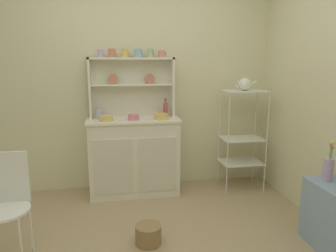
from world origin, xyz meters
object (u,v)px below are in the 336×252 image
(bakers_rack, at_px, (242,130))
(wire_chair, at_px, (6,199))
(floor_basket, at_px, (148,234))
(jam_bottle, at_px, (165,109))
(utensil_jar, at_px, (99,113))
(hutch_shelf_unit, at_px, (132,82))
(porcelain_teapot, at_px, (245,84))
(flower_vase, at_px, (328,168))
(hutch_cabinet, at_px, (134,155))
(side_shelf_blue, at_px, (333,218))
(bowl_mixing_large, at_px, (106,118))
(cup_lilac_0, at_px, (100,54))

(bakers_rack, bearing_deg, wire_chair, -155.06)
(floor_basket, height_order, jam_bottle, jam_bottle)
(bakers_rack, xyz_separation_m, utensil_jar, (-1.64, 0.16, 0.22))
(hutch_shelf_unit, bearing_deg, floor_basket, -87.93)
(porcelain_teapot, height_order, flower_vase, porcelain_teapot)
(hutch_cabinet, bearing_deg, floor_basket, -87.61)
(side_shelf_blue, xyz_separation_m, flower_vase, (-0.00, 0.12, 0.38))
(bakers_rack, bearing_deg, hutch_shelf_unit, 169.20)
(flower_vase, bearing_deg, porcelain_teapot, 101.68)
(bowl_mixing_large, relative_size, utensil_jar, 0.63)
(hutch_cabinet, height_order, bowl_mixing_large, bowl_mixing_large)
(hutch_cabinet, height_order, flower_vase, flower_vase)
(hutch_cabinet, height_order, utensil_jar, utensil_jar)
(bowl_mixing_large, bearing_deg, bakers_rack, -0.16)
(jam_bottle, bearing_deg, bakers_rack, -10.49)
(hutch_cabinet, relative_size, jam_bottle, 4.89)
(hutch_cabinet, bearing_deg, porcelain_teapot, -3.52)
(bakers_rack, relative_size, floor_basket, 5.37)
(wire_chair, height_order, utensil_jar, utensil_jar)
(bakers_rack, height_order, porcelain_teapot, porcelain_teapot)
(side_shelf_blue, bearing_deg, jam_bottle, 127.57)
(bakers_rack, bearing_deg, jam_bottle, 169.51)
(bakers_rack, height_order, bowl_mixing_large, bakers_rack)
(hutch_cabinet, distance_m, utensil_jar, 0.62)
(cup_lilac_0, bearing_deg, flower_vase, -36.95)
(floor_basket, xyz_separation_m, bowl_mixing_large, (-0.34, 0.99, 0.82))
(cup_lilac_0, height_order, porcelain_teapot, cup_lilac_0)
(side_shelf_blue, xyz_separation_m, porcelain_teapot, (-0.24, 1.30, 0.98))
(cup_lilac_0, bearing_deg, porcelain_teapot, -7.14)
(jam_bottle, height_order, flower_vase, jam_bottle)
(hutch_cabinet, distance_m, hutch_shelf_unit, 0.83)
(utensil_jar, bearing_deg, wire_chair, -117.51)
(hutch_cabinet, relative_size, wire_chair, 1.20)
(floor_basket, relative_size, porcelain_teapot, 0.94)
(bakers_rack, bearing_deg, floor_basket, -140.91)
(flower_vase, bearing_deg, cup_lilac_0, 143.05)
(wire_chair, distance_m, flower_vase, 2.52)
(cup_lilac_0, distance_m, porcelain_teapot, 1.64)
(jam_bottle, bearing_deg, porcelain_teapot, -10.51)
(hutch_shelf_unit, bearing_deg, utensil_jar, -167.24)
(hutch_cabinet, relative_size, bakers_rack, 0.87)
(hutch_cabinet, height_order, cup_lilac_0, cup_lilac_0)
(flower_vase, bearing_deg, floor_basket, 172.37)
(hutch_cabinet, relative_size, hutch_shelf_unit, 1.07)
(wire_chair, bearing_deg, hutch_shelf_unit, 34.69)
(floor_basket, xyz_separation_m, utensil_jar, (-0.42, 1.14, 0.85))
(hutch_shelf_unit, relative_size, bakers_rack, 0.81)
(floor_basket, bearing_deg, jam_bottle, 73.94)
(wire_chair, xyz_separation_m, jam_bottle, (1.38, 1.22, 0.44))
(bowl_mixing_large, bearing_deg, floor_basket, -71.02)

